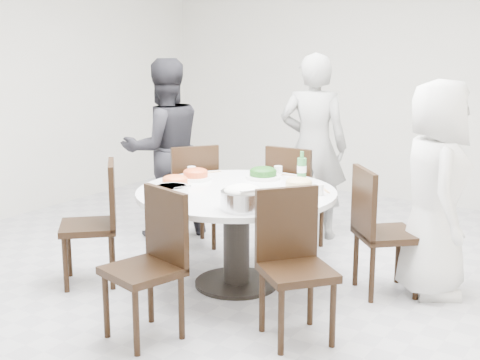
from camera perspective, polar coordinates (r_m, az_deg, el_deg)
The scene contains 22 objects.
floor at distance 5.45m, azimuth 0.91°, elevation -7.98°, with size 6.00×6.00×0.01m, color #B6B6BB.
wall_back at distance 7.81m, azimuth 12.98°, elevation 8.55°, with size 6.00×0.01×2.80m, color silver.
dining_table at distance 5.09m, azimuth -0.31°, elevation -4.99°, with size 1.50×1.50×0.75m, color white.
chair_ne at distance 5.04m, azimuth 12.44°, elevation -4.30°, with size 0.42×0.42×0.95m, color black.
chair_n at distance 5.92m, azimuth 4.87°, elevation -1.50°, with size 0.42×0.42×0.95m, color black.
chair_nw at distance 5.99m, azimuth -4.34°, elevation -1.31°, with size 0.42×0.42×0.95m, color black.
chair_sw at distance 5.24m, azimuth -12.83°, elevation -3.66°, with size 0.42×0.42×0.95m, color black.
chair_s at distance 4.25m, azimuth -8.33°, elevation -7.39°, with size 0.42×0.42×0.95m, color black.
chair_se at distance 4.20m, azimuth 4.91°, elevation -7.50°, with size 0.42×0.42×0.95m, color black.
diner_right at distance 5.04m, azimuth 16.33°, elevation -0.76°, with size 0.78×0.51×1.59m, color silver.
diner_middle at distance 6.24m, azimuth 6.28°, elevation 2.84°, with size 0.63×0.41×1.73m, color black.
diner_left at distance 6.30m, azimuth -6.48°, elevation 2.68°, with size 0.81×0.63×1.67m, color black.
dish_greens at distance 5.38m, azimuth 1.98°, elevation 0.50°, with size 0.28×0.28×0.07m, color white.
dish_pale at distance 5.02m, azimuth 5.05°, elevation -0.47°, with size 0.25×0.25×0.07m, color white.
dish_orange at distance 5.35m, azimuth -3.81°, elevation 0.39°, with size 0.25×0.25×0.07m, color white.
dish_redbrown at distance 4.61m, azimuth 3.46°, elevation -1.60°, with size 0.29×0.29×0.07m, color white.
dish_tofu at distance 5.12m, azimuth -5.57°, elevation -0.25°, with size 0.25×0.25×0.06m, color white.
rice_bowl at distance 4.45m, azimuth 0.22°, elevation -1.74°, with size 0.30×0.30×0.13m, color silver.
soup_bowl at distance 4.83m, azimuth -5.88°, elevation -0.95°, with size 0.25×0.25×0.08m, color white.
beverage_bottle at distance 5.25m, azimuth 5.29°, elevation 1.12°, with size 0.07×0.07×0.25m, color #327E3E.
tea_cups at distance 5.51m, azimuth 3.42°, elevation 0.80°, with size 0.07×0.07×0.08m, color white.
chopsticks at distance 5.58m, azimuth 3.60°, elevation 0.59°, with size 0.24×0.04×0.01m, color tan, non-canonical shape.
Camera 1 is at (2.73, -4.30, 1.93)m, focal length 50.00 mm.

